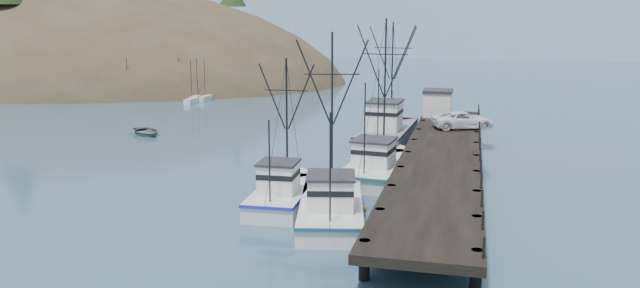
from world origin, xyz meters
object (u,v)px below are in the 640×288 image
object	(u,v)px
pier	(442,157)
motorboat	(146,135)
trawler_near	(331,206)
trawler_mid	(284,193)
pickup_truck	(463,120)
work_vessel	(388,132)
pier_shed	(437,103)
trawler_far	(379,166)

from	to	relation	value
pier	motorboat	size ratio (longest dim) A/B	9.25
trawler_near	trawler_mid	world-z (taller)	trawler_near
pickup_truck	trawler_near	bearing A→B (deg)	142.03
pier	work_vessel	xyz separation A→B (m)	(-5.71, 11.79, -0.46)
work_vessel	trawler_near	bearing A→B (deg)	-91.02
work_vessel	pier_shed	xyz separation A→B (m)	(4.31, 6.21, 2.19)
trawler_mid	pier	bearing A→B (deg)	43.61
trawler_near	motorboat	bearing A→B (deg)	138.39
pier	trawler_far	distance (m)	4.85
trawler_mid	pickup_truck	size ratio (longest dim) A/B	1.75
trawler_near	work_vessel	bearing A→B (deg)	88.98
trawler_near	pier_shed	distance (m)	30.05
trawler_near	motorboat	distance (m)	33.63
trawler_near	trawler_mid	xyz separation A→B (m)	(-3.72, 2.19, -0.00)
pier	pier_shed	world-z (taller)	pier_shed
work_vessel	pickup_truck	size ratio (longest dim) A/B	2.48
pier_shed	motorboat	size ratio (longest dim) A/B	0.67
trawler_mid	pier_shed	bearing A→B (deg)	72.86
trawler_mid	trawler_far	xyz separation A→B (m)	(5.08, 9.04, 0.00)
pier	pickup_truck	world-z (taller)	pickup_truck
trawler_near	motorboat	world-z (taller)	trawler_near
pickup_truck	trawler_mid	bearing A→B (deg)	131.71
trawler_mid	trawler_far	world-z (taller)	trawler_far
work_vessel	pier_shed	distance (m)	7.87
pier_shed	trawler_near	bearing A→B (deg)	-99.08
trawler_near	pickup_truck	size ratio (longest dim) A/B	2.06
pier_shed	trawler_mid	bearing A→B (deg)	-107.14
trawler_near	work_vessel	distance (m)	23.36
trawler_far	trawler_near	bearing A→B (deg)	-96.91
pickup_truck	pier	bearing A→B (deg)	153.25
pier_shed	motorboat	world-z (taller)	pier_shed
trawler_near	pickup_truck	world-z (taller)	trawler_near
trawler_near	trawler_mid	bearing A→B (deg)	149.53
pier	trawler_mid	xyz separation A→B (m)	(-9.84, -9.38, -0.87)
trawler_far	work_vessel	xyz separation A→B (m)	(-0.95, 12.12, 0.41)
trawler_far	pier_shed	distance (m)	18.82
trawler_far	pier_shed	bearing A→B (deg)	79.60
pier	work_vessel	world-z (taller)	work_vessel
pier	pier_shed	bearing A→B (deg)	94.44
trawler_mid	pickup_truck	distance (m)	23.59
motorboat	pickup_truck	bearing A→B (deg)	-46.35
trawler_mid	pier_shed	size ratio (longest dim) A/B	3.14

